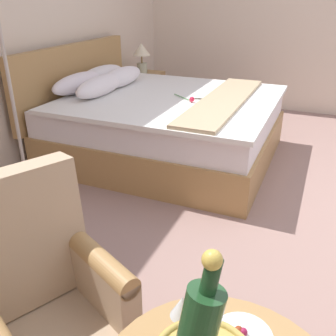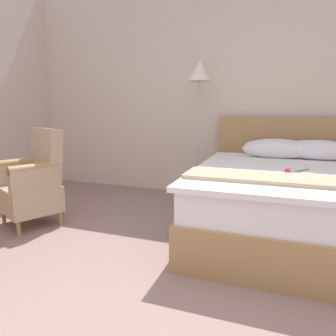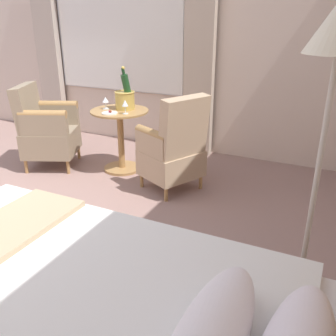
% 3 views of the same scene
% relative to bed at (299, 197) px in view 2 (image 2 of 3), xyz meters
% --- Properties ---
extents(wall_headboard_side, '(6.04, 0.12, 3.03)m').
position_rel_bed_xyz_m(wall_headboard_side, '(-0.76, 1.16, 1.16)').
color(wall_headboard_side, beige).
rests_on(wall_headboard_side, ground).
extents(bed, '(1.88, 2.13, 1.06)m').
position_rel_bed_xyz_m(bed, '(0.00, 0.00, 0.00)').
color(bed, '#A87E4A').
rests_on(bed, ground).
extents(floor_lamp_brass, '(0.29, 0.29, 1.74)m').
position_rel_bed_xyz_m(floor_lamp_brass, '(-1.15, 0.74, 1.08)').
color(floor_lamp_brass, beige).
rests_on(floor_lamp_brass, ground).
extents(armchair_by_window, '(0.69, 0.69, 0.97)m').
position_rel_bed_xyz_m(armchair_by_window, '(-2.50, -0.63, 0.08)').
color(armchair_by_window, '#A87E4A').
rests_on(armchair_by_window, ground).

